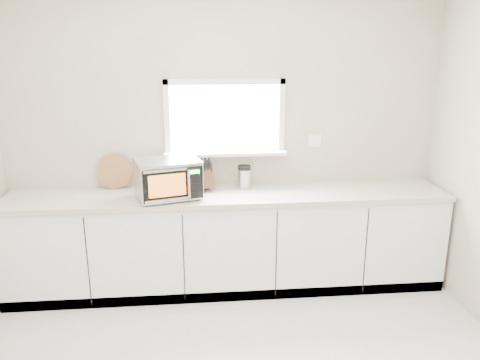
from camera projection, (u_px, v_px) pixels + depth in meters
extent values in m
cube|color=beige|center=(225.00, 139.00, 4.34)|extent=(4.00, 0.02, 2.70)
cube|color=white|center=(225.00, 118.00, 4.28)|extent=(1.00, 0.02, 0.60)
cube|color=white|center=(226.00, 153.00, 4.30)|extent=(1.12, 0.16, 0.03)
cube|color=white|center=(225.00, 82.00, 4.17)|extent=(1.10, 0.04, 0.05)
cube|color=white|center=(225.00, 153.00, 4.35)|extent=(1.10, 0.04, 0.05)
cube|color=white|center=(167.00, 119.00, 4.21)|extent=(0.05, 0.04, 0.70)
cube|color=white|center=(282.00, 117.00, 4.31)|extent=(0.05, 0.04, 0.70)
cube|color=white|center=(315.00, 141.00, 4.42)|extent=(0.12, 0.01, 0.12)
cube|color=white|center=(228.00, 242.00, 4.31)|extent=(3.92, 0.60, 0.88)
cube|color=beige|center=(228.00, 195.00, 4.17)|extent=(3.92, 0.64, 0.04)
cylinder|color=black|center=(147.00, 205.00, 3.83)|extent=(0.02, 0.02, 0.02)
cylinder|color=black|center=(140.00, 194.00, 4.11)|extent=(0.02, 0.02, 0.02)
cylinder|color=black|center=(198.00, 199.00, 3.98)|extent=(0.02, 0.02, 0.02)
cylinder|color=black|center=(189.00, 189.00, 4.26)|extent=(0.02, 0.02, 0.02)
cube|color=#B7BABF|center=(168.00, 178.00, 4.00)|extent=(0.61, 0.52, 0.31)
cube|color=black|center=(173.00, 185.00, 3.82)|extent=(0.48, 0.15, 0.27)
cube|color=orange|center=(167.00, 185.00, 3.79)|extent=(0.30, 0.09, 0.19)
cylinder|color=silver|center=(189.00, 184.00, 3.84)|extent=(0.02, 0.02, 0.24)
cube|color=black|center=(194.00, 183.00, 3.87)|extent=(0.12, 0.04, 0.27)
cube|color=#19FF33|center=(194.00, 172.00, 3.84)|extent=(0.09, 0.03, 0.03)
cube|color=silver|center=(167.00, 160.00, 3.95)|extent=(0.61, 0.52, 0.01)
cube|color=#4F291C|center=(205.00, 176.00, 4.23)|extent=(0.16, 0.24, 0.26)
cube|color=black|center=(204.00, 166.00, 4.15)|extent=(0.03, 0.05, 0.09)
cube|color=black|center=(207.00, 165.00, 4.16)|extent=(0.03, 0.05, 0.09)
cube|color=black|center=(210.00, 167.00, 4.17)|extent=(0.03, 0.05, 0.09)
cube|color=black|center=(206.00, 163.00, 4.15)|extent=(0.03, 0.05, 0.09)
cube|color=black|center=(209.00, 162.00, 4.16)|extent=(0.03, 0.05, 0.09)
cylinder|color=#A56D3F|center=(114.00, 171.00, 4.27)|extent=(0.32, 0.08, 0.32)
cylinder|color=#B7BABF|center=(244.00, 179.00, 4.30)|extent=(0.15, 0.15, 0.17)
cylinder|color=black|center=(244.00, 167.00, 4.28)|extent=(0.15, 0.15, 0.04)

